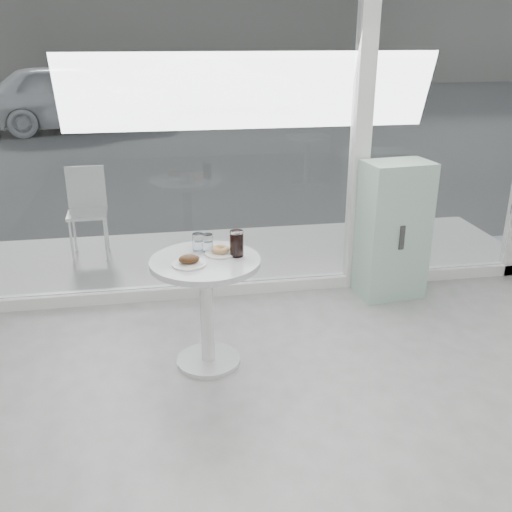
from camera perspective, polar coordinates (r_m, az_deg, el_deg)
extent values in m
cube|color=white|center=(5.03, -0.25, -3.01)|extent=(5.00, 0.12, 0.10)
cube|color=white|center=(4.85, 10.57, 13.59)|extent=(0.14, 0.14, 3.00)
cube|color=white|center=(4.58, -10.10, 11.90)|extent=(3.21, 0.02, 2.60)
cube|color=white|center=(5.18, 18.76, 12.20)|extent=(1.41, 0.02, 2.60)
cylinder|color=white|center=(4.03, -4.76, -10.34)|extent=(0.44, 0.44, 0.03)
cylinder|color=white|center=(3.86, -4.93, -5.85)|extent=(0.09, 0.09, 0.70)
cylinder|color=white|center=(3.70, -5.11, -0.61)|extent=(0.72, 0.72, 0.04)
cube|color=silver|center=(5.77, -1.55, 0.00)|extent=(5.60, 1.60, 0.05)
cube|color=#373737|center=(17.67, -7.42, 14.31)|extent=(40.00, 24.00, 0.00)
cube|color=#8CB2A0|center=(4.93, 13.53, 2.51)|extent=(0.58, 0.42, 1.17)
cube|color=#333333|center=(4.77, 14.39, 1.78)|extent=(0.04, 0.02, 0.20)
cylinder|color=white|center=(5.76, -17.96, 1.40)|extent=(0.02, 0.02, 0.42)
cylinder|color=white|center=(5.74, -14.80, 1.64)|extent=(0.02, 0.02, 0.42)
cylinder|color=white|center=(6.06, -17.70, 2.41)|extent=(0.02, 0.02, 0.42)
cylinder|color=white|center=(6.04, -14.69, 2.64)|extent=(0.02, 0.02, 0.42)
cube|color=white|center=(5.83, -16.51, 4.08)|extent=(0.39, 0.39, 0.03)
cube|color=white|center=(5.94, -16.63, 6.65)|extent=(0.38, 0.03, 0.42)
imported|color=silver|center=(14.35, -17.77, 14.96)|extent=(4.77, 2.81, 1.52)
imported|color=#ABAEB3|center=(17.20, -4.02, 16.89)|extent=(4.90, 2.02, 1.58)
cylinder|color=white|center=(3.61, -6.70, -0.81)|extent=(0.22, 0.22, 0.01)
cube|color=white|center=(3.60, -6.38, -0.70)|extent=(0.13, 0.13, 0.00)
ellipsoid|color=#361F0E|center=(3.59, -6.73, -0.31)|extent=(0.13, 0.10, 0.06)
ellipsoid|color=#361F0E|center=(3.62, -6.19, -0.23)|extent=(0.07, 0.06, 0.04)
cylinder|color=white|center=(3.77, -3.56, 0.27)|extent=(0.21, 0.21, 0.01)
torus|color=tan|center=(3.76, -3.57, 0.64)|extent=(0.12, 0.12, 0.04)
cylinder|color=white|center=(3.83, -5.83, 1.40)|extent=(0.07, 0.07, 0.12)
cylinder|color=white|center=(3.83, -5.82, 1.05)|extent=(0.06, 0.06, 0.06)
cylinder|color=white|center=(3.81, -4.87, 1.34)|extent=(0.07, 0.07, 0.12)
cylinder|color=white|center=(3.82, -4.86, 0.99)|extent=(0.06, 0.06, 0.06)
cylinder|color=white|center=(3.70, -1.95, 1.26)|extent=(0.09, 0.09, 0.17)
cylinder|color=black|center=(3.71, -1.95, 1.15)|extent=(0.08, 0.08, 0.16)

